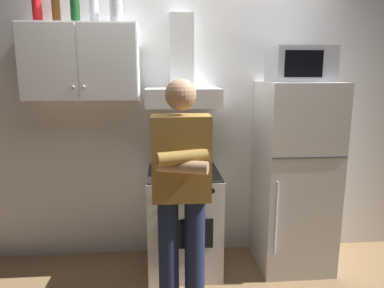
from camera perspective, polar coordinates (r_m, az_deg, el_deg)
ground_plane at (r=3.09m, az=0.00°, el=-21.40°), size 7.00×7.00×0.00m
back_wall_tiled at (r=3.21m, az=-0.88°, el=5.65°), size 4.80×0.10×2.70m
upper_cabinet at (r=3.03m, az=-17.27°, el=12.38°), size 0.90×0.37×0.60m
stove_oven at (r=3.10m, az=-1.33°, el=-12.19°), size 0.60×0.62×0.87m
range_hood at (r=2.96m, az=-1.58°, el=9.96°), size 0.60×0.44×0.75m
refrigerator at (r=3.17m, az=16.13°, el=-5.04°), size 0.60×0.62×1.60m
microwave at (r=3.06m, az=17.00°, el=12.19°), size 0.48×0.37×0.28m
person_standing at (r=2.36m, az=-1.73°, el=-7.71°), size 0.38×0.33×1.64m
bottle_canister_steel at (r=2.98m, az=-12.14°, el=20.31°), size 0.10×0.10×0.21m
bottle_soda_red at (r=3.18m, az=-23.75°, el=19.89°), size 0.07×0.07×0.30m
bottle_wine_green at (r=3.06m, az=-18.42°, el=21.09°), size 0.07×0.07×0.35m
bottle_beer_brown at (r=3.12m, az=-21.09°, el=19.77°), size 0.06×0.06×0.24m
bottle_vodka_clear at (r=3.05m, az=-15.57°, el=21.13°), size 0.07×0.07×0.33m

